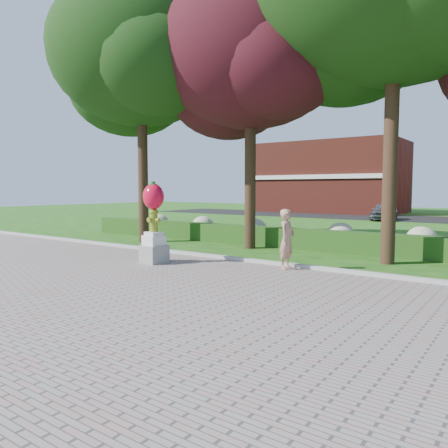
% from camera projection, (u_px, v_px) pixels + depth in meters
% --- Properties ---
extents(ground, '(100.00, 100.00, 0.00)m').
position_uv_depth(ground, '(192.00, 279.00, 11.50)').
color(ground, '#1A5214').
rests_on(ground, ground).
extents(walkway, '(40.00, 14.00, 0.04)m').
position_uv_depth(walkway, '(56.00, 314.00, 8.27)').
color(walkway, gray).
rests_on(walkway, ground).
extents(curb, '(40.00, 0.18, 0.15)m').
position_uv_depth(curb, '(252.00, 261.00, 13.92)').
color(curb, '#ADADA5').
rests_on(curb, ground).
extents(lawn_hedge, '(24.00, 0.70, 0.80)m').
position_uv_depth(lawn_hedge, '(307.00, 239.00, 17.13)').
color(lawn_hedge, '#1F4A15').
rests_on(lawn_hedge, ground).
extents(hydrangea_row, '(20.10, 1.10, 0.99)m').
position_uv_depth(hydrangea_row, '(330.00, 234.00, 17.60)').
color(hydrangea_row, '#BABD91').
rests_on(hydrangea_row, ground).
extents(street, '(50.00, 8.00, 0.02)m').
position_uv_depth(street, '(422.00, 219.00, 34.15)').
color(street, black).
rests_on(street, ground).
extents(building_left, '(14.00, 8.00, 7.00)m').
position_uv_depth(building_left, '(331.00, 178.00, 44.54)').
color(building_left, maroon).
rests_on(building_left, ground).
extents(tree_far_left, '(9.00, 7.68, 11.66)m').
position_uv_depth(tree_far_left, '(141.00, 61.00, 19.11)').
color(tree_far_left, black).
rests_on(tree_far_left, ground).
extents(tree_mid_left, '(8.25, 7.04, 10.69)m').
position_uv_depth(tree_mid_left, '(250.00, 63.00, 17.05)').
color(tree_mid_left, black).
rests_on(tree_mid_left, ground).
extents(hydrant_sculpture, '(0.76, 0.76, 2.57)m').
position_uv_depth(hydrant_sculpture, '(154.00, 220.00, 13.74)').
color(hydrant_sculpture, gray).
rests_on(hydrant_sculpture, walkway).
extents(woman, '(0.46, 0.67, 1.76)m').
position_uv_depth(woman, '(287.00, 239.00, 12.70)').
color(woman, tan).
rests_on(woman, walkway).
extents(parked_car, '(1.89, 3.97, 1.31)m').
position_uv_depth(parked_car, '(384.00, 211.00, 32.88)').
color(parked_car, '#45474D').
rests_on(parked_car, street).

